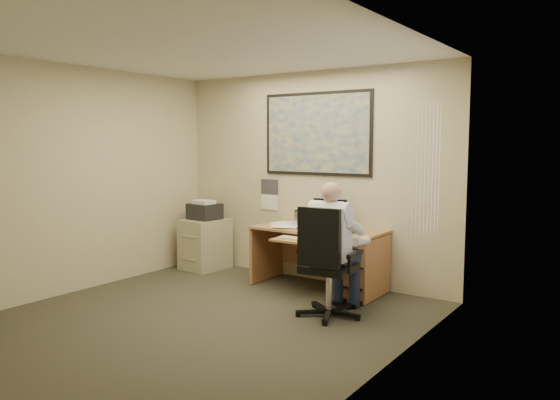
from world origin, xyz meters
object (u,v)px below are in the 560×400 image
Objects in this scene: desk at (344,256)px; person at (331,249)px; office_chair at (326,285)px; filing_cabinet at (205,239)px.

desk is 1.15× the size of person.
office_chair is 0.37m from person.
filing_cabinet is 2.66m from person.
filing_cabinet is 0.71× the size of person.
office_chair is at bearing -15.15° from filing_cabinet.
office_chair reaches higher than desk.
desk is 0.98m from office_chair.
person is (0.30, -0.85, 0.26)m from desk.
person is (2.51, -0.83, 0.27)m from filing_cabinet.
office_chair is (2.51, -0.92, -0.08)m from filing_cabinet.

